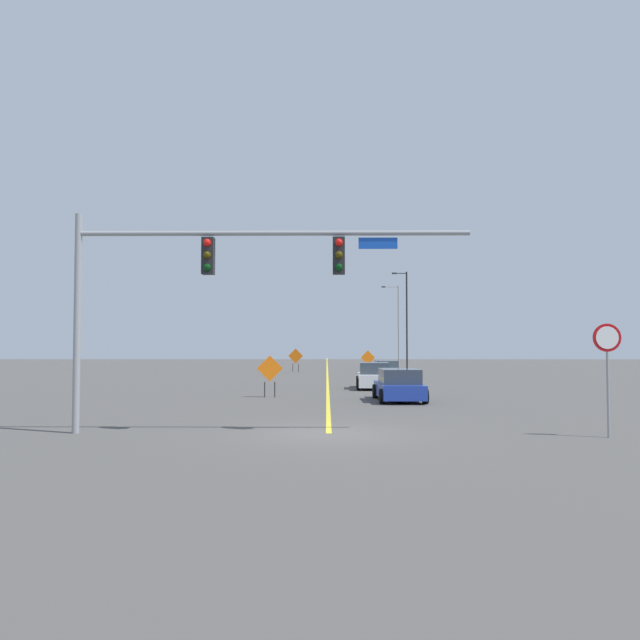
{
  "coord_description": "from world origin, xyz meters",
  "views": [
    {
      "loc": [
        -0.06,
        -17.33,
        2.48
      ],
      "look_at": [
        -0.61,
        33.68,
        4.54
      ],
      "focal_mm": 34.6,
      "sensor_mm": 36.0,
      "label": 1
    }
  ],
  "objects_px": {
    "construction_sign_left_lane": "(296,357)",
    "car_white_approaching": "(374,377)",
    "street_lamp_mid_right": "(406,317)",
    "construction_sign_right_shoulder": "(270,371)",
    "construction_sign_median_near": "(368,359)",
    "stop_sign": "(607,357)",
    "car_silver_far": "(386,370)",
    "traffic_signal_assembly": "(211,271)",
    "street_lamp_far_left": "(397,322)",
    "car_blue_distant": "(399,386)"
  },
  "relations": [
    {
      "from": "construction_sign_left_lane",
      "to": "car_silver_far",
      "type": "distance_m",
      "value": 12.42
    },
    {
      "from": "construction_sign_left_lane",
      "to": "car_silver_far",
      "type": "height_order",
      "value": "construction_sign_left_lane"
    },
    {
      "from": "construction_sign_right_shoulder",
      "to": "traffic_signal_assembly",
      "type": "bearing_deg",
      "value": -92.74
    },
    {
      "from": "construction_sign_right_shoulder",
      "to": "construction_sign_median_near",
      "type": "bearing_deg",
      "value": 75.73
    },
    {
      "from": "traffic_signal_assembly",
      "to": "construction_sign_right_shoulder",
      "type": "relative_size",
      "value": 5.66
    },
    {
      "from": "car_blue_distant",
      "to": "stop_sign",
      "type": "bearing_deg",
      "value": -68.01
    },
    {
      "from": "traffic_signal_assembly",
      "to": "car_blue_distant",
      "type": "bearing_deg",
      "value": 57.32
    },
    {
      "from": "traffic_signal_assembly",
      "to": "construction_sign_right_shoulder",
      "type": "bearing_deg",
      "value": 87.26
    },
    {
      "from": "stop_sign",
      "to": "construction_sign_right_shoulder",
      "type": "xyz_separation_m",
      "value": [
        -10.24,
        12.54,
        -0.88
      ]
    },
    {
      "from": "construction_sign_right_shoulder",
      "to": "car_blue_distant",
      "type": "distance_m",
      "value": 6.2
    },
    {
      "from": "street_lamp_far_left",
      "to": "construction_sign_left_lane",
      "type": "bearing_deg",
      "value": -124.75
    },
    {
      "from": "stop_sign",
      "to": "car_blue_distant",
      "type": "xyz_separation_m",
      "value": [
        -4.34,
        10.75,
        -1.47
      ]
    },
    {
      "from": "street_lamp_mid_right",
      "to": "car_white_approaching",
      "type": "relative_size",
      "value": 2.34
    },
    {
      "from": "traffic_signal_assembly",
      "to": "car_white_approaching",
      "type": "xyz_separation_m",
      "value": [
        5.95,
        17.71,
        -3.91
      ]
    },
    {
      "from": "car_white_approaching",
      "to": "car_blue_distant",
      "type": "bearing_deg",
      "value": -86.09
    },
    {
      "from": "construction_sign_left_lane",
      "to": "construction_sign_median_near",
      "type": "distance_m",
      "value": 7.07
    },
    {
      "from": "car_blue_distant",
      "to": "car_silver_far",
      "type": "height_order",
      "value": "car_blue_distant"
    },
    {
      "from": "car_blue_distant",
      "to": "car_white_approaching",
      "type": "xyz_separation_m",
      "value": [
        -0.52,
        7.62,
        -0.0
      ]
    },
    {
      "from": "traffic_signal_assembly",
      "to": "car_silver_far",
      "type": "height_order",
      "value": "traffic_signal_assembly"
    },
    {
      "from": "traffic_signal_assembly",
      "to": "construction_sign_left_lane",
      "type": "height_order",
      "value": "traffic_signal_assembly"
    },
    {
      "from": "construction_sign_right_shoulder",
      "to": "car_blue_distant",
      "type": "relative_size",
      "value": 0.47
    },
    {
      "from": "stop_sign",
      "to": "car_silver_far",
      "type": "height_order",
      "value": "stop_sign"
    },
    {
      "from": "construction_sign_right_shoulder",
      "to": "car_silver_far",
      "type": "xyz_separation_m",
      "value": [
        7.19,
        17.65,
        -0.66
      ]
    },
    {
      "from": "street_lamp_far_left",
      "to": "car_silver_far",
      "type": "bearing_deg",
      "value": -98.46
    },
    {
      "from": "street_lamp_mid_right",
      "to": "car_silver_far",
      "type": "height_order",
      "value": "street_lamp_mid_right"
    },
    {
      "from": "street_lamp_mid_right",
      "to": "car_white_approaching",
      "type": "distance_m",
      "value": 26.45
    },
    {
      "from": "car_silver_far",
      "to": "car_white_approaching",
      "type": "distance_m",
      "value": 11.95
    },
    {
      "from": "construction_sign_right_shoulder",
      "to": "construction_sign_median_near",
      "type": "distance_m",
      "value": 25.54
    },
    {
      "from": "construction_sign_left_lane",
      "to": "car_white_approaching",
      "type": "bearing_deg",
      "value": -75.71
    },
    {
      "from": "construction_sign_median_near",
      "to": "car_blue_distant",
      "type": "height_order",
      "value": "construction_sign_median_near"
    },
    {
      "from": "car_blue_distant",
      "to": "construction_sign_left_lane",
      "type": "bearing_deg",
      "value": 101.66
    },
    {
      "from": "construction_sign_median_near",
      "to": "car_blue_distant",
      "type": "bearing_deg",
      "value": -90.85
    },
    {
      "from": "construction_sign_median_near",
      "to": "car_white_approaching",
      "type": "relative_size",
      "value": 0.48
    },
    {
      "from": "traffic_signal_assembly",
      "to": "street_lamp_far_left",
      "type": "distance_m",
      "value": 56.93
    },
    {
      "from": "construction_sign_right_shoulder",
      "to": "construction_sign_median_near",
      "type": "xyz_separation_m",
      "value": [
        6.3,
        24.75,
        0.01
      ]
    },
    {
      "from": "car_blue_distant",
      "to": "street_lamp_mid_right",
      "type": "bearing_deg",
      "value": 82.1
    },
    {
      "from": "construction_sign_left_lane",
      "to": "car_blue_distant",
      "type": "distance_m",
      "value": 30.03
    },
    {
      "from": "construction_sign_median_near",
      "to": "car_silver_far",
      "type": "height_order",
      "value": "construction_sign_median_near"
    },
    {
      "from": "construction_sign_median_near",
      "to": "construction_sign_right_shoulder",
      "type": "bearing_deg",
      "value": -104.27
    },
    {
      "from": "construction_sign_median_near",
      "to": "car_white_approaching",
      "type": "bearing_deg",
      "value": -92.77
    },
    {
      "from": "car_silver_far",
      "to": "traffic_signal_assembly",
      "type": "bearing_deg",
      "value": -104.73
    },
    {
      "from": "car_silver_far",
      "to": "construction_sign_left_lane",
      "type": "bearing_deg",
      "value": 126.42
    },
    {
      "from": "street_lamp_far_left",
      "to": "stop_sign",
      "type": "bearing_deg",
      "value": -90.86
    },
    {
      "from": "traffic_signal_assembly",
      "to": "street_lamp_far_left",
      "type": "height_order",
      "value": "street_lamp_far_left"
    },
    {
      "from": "construction_sign_left_lane",
      "to": "car_silver_far",
      "type": "relative_size",
      "value": 0.48
    },
    {
      "from": "stop_sign",
      "to": "construction_sign_median_near",
      "type": "relative_size",
      "value": 1.53
    },
    {
      "from": "stop_sign",
      "to": "construction_sign_left_lane",
      "type": "height_order",
      "value": "stop_sign"
    },
    {
      "from": "construction_sign_left_lane",
      "to": "construction_sign_right_shoulder",
      "type": "height_order",
      "value": "construction_sign_left_lane"
    },
    {
      "from": "construction_sign_left_lane",
      "to": "car_blue_distant",
      "type": "bearing_deg",
      "value": -78.34
    },
    {
      "from": "street_lamp_far_left",
      "to": "car_blue_distant",
      "type": "xyz_separation_m",
      "value": [
        -5.19,
        -45.63,
        -4.54
      ]
    }
  ]
}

